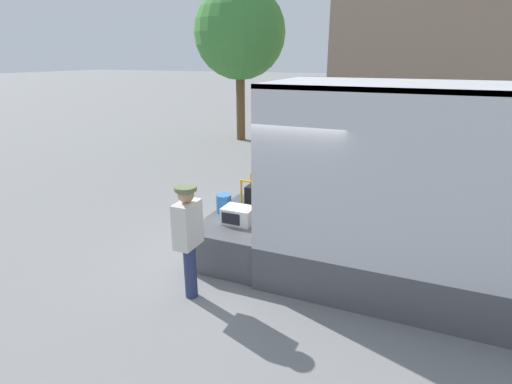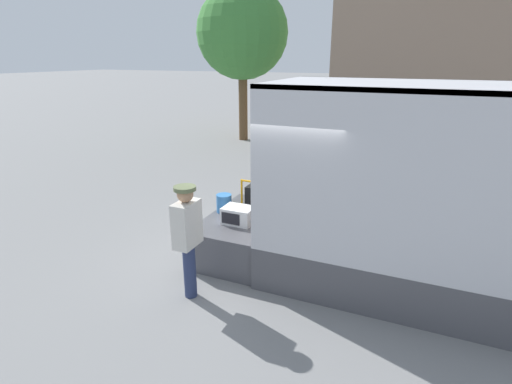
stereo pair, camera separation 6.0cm
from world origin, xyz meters
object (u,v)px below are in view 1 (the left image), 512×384
Objects in this scene: portable_generator at (261,196)px; microwave at (238,215)px; street_tree at (240,33)px; orange_bucket at (224,203)px; worker_person at (188,231)px.

microwave is at bearing -94.08° from portable_generator.
microwave is 0.87m from portable_generator.
microwave is 11.07m from street_tree.
worker_person is (0.30, -1.65, 0.19)m from orange_bucket.
microwave is at bearing 82.94° from worker_person.
microwave is 1.31m from worker_person.
portable_generator is at bearing 44.20° from orange_bucket.
orange_bucket is (-0.46, 0.36, 0.02)m from microwave.
portable_generator is 0.73m from orange_bucket.
worker_person reaches higher than orange_bucket.
street_tree is (-3.97, 9.21, 3.35)m from orange_bucket.
microwave is 0.30× the size of worker_person.
microwave is 0.83× the size of portable_generator.
orange_bucket is 0.19× the size of worker_person.
worker_person reaches higher than microwave.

